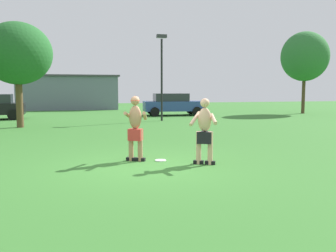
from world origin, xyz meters
name	(u,v)px	position (x,y,z in m)	size (l,w,h in m)	color
ground_plane	(145,166)	(0.00, 0.00, 0.00)	(80.00, 80.00, 0.00)	#38752D
player_with_cap	(135,125)	(-0.11, 0.74, 0.96)	(0.69, 0.80, 1.74)	black
player_in_black	(205,130)	(1.51, -0.13, 0.89)	(0.74, 0.74, 1.68)	black
frisbee	(161,160)	(0.53, 0.57, 0.01)	(0.30, 0.30, 0.03)	white
car_blue_near_post	(173,104)	(5.24, 16.87, 0.82)	(4.41, 2.26, 1.58)	#2D478C
lamp_post	(162,67)	(3.40, 12.55, 3.17)	(0.60, 0.24, 5.08)	black
outbuilding_behind_lot	(68,92)	(-2.19, 28.17, 1.59)	(9.16, 7.13, 3.16)	slate
tree_left_field	(17,54)	(-4.30, 10.62, 3.62)	(3.33, 3.33, 5.16)	brown
tree_behind_players	(305,57)	(15.55, 16.25, 4.37)	(3.59, 3.59, 6.26)	#4C3823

